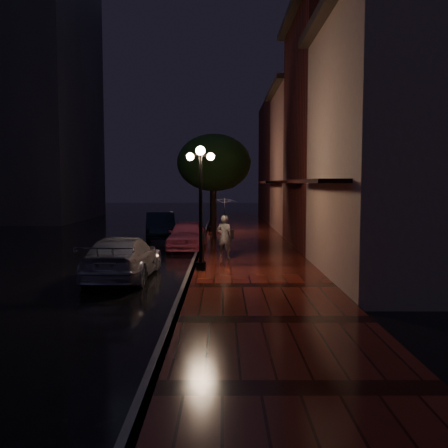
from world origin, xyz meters
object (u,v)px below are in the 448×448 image
(streetlamp_near, at_px, (201,200))
(silver_car, at_px, (123,258))
(street_tree, at_px, (214,165))
(woman_with_umbrella, at_px, (225,218))
(parking_meter, at_px, (204,246))
(pink_car, at_px, (187,235))
(streetlamp_far, at_px, (211,193))
(navy_car, at_px, (161,226))

(streetlamp_near, distance_m, silver_car, 3.27)
(street_tree, bearing_deg, woman_with_umbrella, -85.91)
(street_tree, relative_size, parking_meter, 4.95)
(street_tree, bearing_deg, silver_car, -103.47)
(pink_car, height_order, silver_car, pink_car)
(streetlamp_near, height_order, streetlamp_far, same)
(streetlamp_near, distance_m, street_tree, 11.12)
(pink_car, bearing_deg, street_tree, 77.19)
(streetlamp_near, bearing_deg, street_tree, 88.65)
(streetlamp_near, bearing_deg, navy_car, 103.99)
(street_tree, bearing_deg, pink_car, -105.76)
(street_tree, xyz_separation_m, navy_car, (-3.10, 0.42, -3.49))
(streetlamp_far, height_order, street_tree, street_tree)
(streetlamp_far, bearing_deg, woman_with_umbrella, -85.69)
(navy_car, bearing_deg, streetlamp_near, -83.74)
(streetlamp_near, height_order, navy_car, streetlamp_near)
(parking_meter, bearing_deg, silver_car, -129.33)
(woman_with_umbrella, relative_size, parking_meter, 2.11)
(street_tree, distance_m, silver_car, 12.60)
(silver_car, height_order, woman_with_umbrella, woman_with_umbrella)
(street_tree, distance_m, navy_car, 4.69)
(streetlamp_far, relative_size, silver_car, 0.87)
(streetlamp_near, relative_size, streetlamp_far, 1.00)
(navy_car, xyz_separation_m, woman_with_umbrella, (3.68, -8.52, 1.02))
(pink_car, bearing_deg, streetlamp_near, -78.99)
(streetlamp_near, xyz_separation_m, streetlamp_far, (0.00, 14.00, 0.00))
(pink_car, relative_size, silver_car, 0.85)
(silver_car, distance_m, woman_with_umbrella, 5.11)
(streetlamp_far, relative_size, street_tree, 0.74)
(streetlamp_far, bearing_deg, streetlamp_near, -90.00)
(streetlamp_far, height_order, silver_car, streetlamp_far)
(navy_car, bearing_deg, silver_car, -96.40)
(silver_car, distance_m, parking_meter, 3.35)
(streetlamp_near, distance_m, parking_meter, 2.19)
(streetlamp_near, relative_size, navy_car, 0.94)
(woman_with_umbrella, bearing_deg, streetlamp_far, -69.81)
(parking_meter, bearing_deg, navy_car, 117.65)
(pink_car, distance_m, parking_meter, 5.47)
(streetlamp_near, xyz_separation_m, silver_car, (-2.56, -0.77, -1.88))
(streetlamp_near, xyz_separation_m, navy_car, (-2.84, 11.42, -1.84))
(woman_with_umbrella, bearing_deg, silver_car, 63.11)
(streetlamp_far, bearing_deg, navy_car, -137.73)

